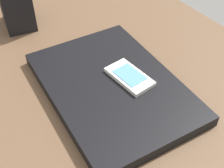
{
  "coord_description": "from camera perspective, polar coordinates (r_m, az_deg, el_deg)",
  "views": [
    {
      "loc": [
        33.46,
        -21.74,
        46.73
      ],
      "look_at": [
        -3.39,
        2.85,
        5.0
      ],
      "focal_mm": 49.51,
      "sensor_mm": 36.0,
      "label": 1
    }
  ],
  "objects": [
    {
      "name": "desk_organizer",
      "position": [
        0.83,
        -17.41,
        13.95
      ],
      "size": [
        11.5,
        8.83,
        11.57
      ],
      "primitive_type": "cube",
      "rotation": [
        0.0,
        0.0,
        -0.18
      ],
      "color": "black",
      "rests_on": "desk_surface"
    },
    {
      "name": "desk_surface",
      "position": [
        0.6,
        -0.47,
        -5.29
      ],
      "size": [
        120.0,
        80.0,
        3.0
      ],
      "primitive_type": "cube",
      "color": "brown",
      "rests_on": "ground"
    },
    {
      "name": "laptop_closed",
      "position": [
        0.61,
        -0.0,
        -0.55
      ],
      "size": [
        35.78,
        26.16,
        2.37
      ],
      "primitive_type": "cube",
      "rotation": [
        0.0,
        0.0,
        -0.07
      ],
      "color": "black",
      "rests_on": "desk_surface"
    },
    {
      "name": "cell_phone_on_laptop",
      "position": [
        0.61,
        3.25,
        1.39
      ],
      "size": [
        10.19,
        6.14,
        0.96
      ],
      "color": "silver",
      "rests_on": "laptop_closed"
    }
  ]
}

